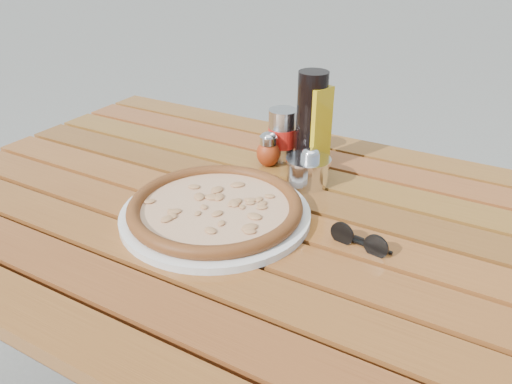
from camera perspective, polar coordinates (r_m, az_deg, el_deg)
The scene contains 10 objects.
table at distance 1.01m, azimuth -0.56°, elevation -5.74°, with size 1.40×0.90×0.75m.
plate at distance 0.95m, azimuth -4.64°, elevation -2.52°, with size 0.36×0.36×0.01m, color silver.
pizza at distance 0.94m, azimuth -4.67°, elevation -1.69°, with size 0.42×0.42×0.03m.
pepper_shaker at distance 1.14m, azimuth 1.41°, elevation 4.82°, with size 0.06×0.06×0.08m.
oregano_shaker at distance 1.06m, azimuth 6.15°, elevation 2.89°, with size 0.06×0.06×0.08m.
dark_bottle at distance 1.11m, azimuth 6.33°, elevation 8.05°, with size 0.07×0.07×0.22m, color black.
soda_can at distance 1.17m, azimuth 3.05°, elevation 6.52°, with size 0.09×0.09×0.12m.
olive_oil_cruet at distance 1.12m, azimuth 6.66°, elevation 7.34°, with size 0.07×0.07×0.21m.
parmesan_tin at distance 1.06m, azimuth 5.96°, elevation 2.45°, with size 0.10×0.10×0.07m.
sunglasses at distance 0.87m, azimuth 11.73°, elevation -5.44°, with size 0.11×0.03×0.04m.
Camera 1 is at (0.43, -0.73, 1.24)m, focal length 35.00 mm.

